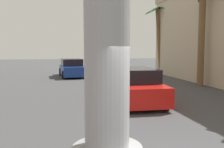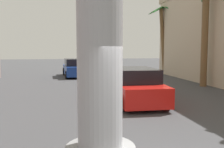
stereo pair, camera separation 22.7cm
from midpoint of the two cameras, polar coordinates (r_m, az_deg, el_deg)
The scene contains 5 objects.
ground_plane at distance 13.52m, azimuth -2.53°, elevation -4.62°, with size 90.98×90.98×0.00m, color #424244.
car_lead at distance 11.61m, azimuth 5.88°, elevation -2.69°, with size 2.20×4.83×1.56m.
car_far at distance 22.12m, azimuth -8.16°, elevation 1.35°, with size 2.16×4.59×1.56m.
palm_tree_far_right at distance 24.57m, azimuth 11.79°, elevation 9.51°, with size 2.81×2.85×6.44m.
palm_tree_mid_right at distance 17.27m, azimuth 20.83°, elevation 9.95°, with size 3.18×3.21×6.35m.
Camera 2 is at (-1.82, -3.18, 2.47)m, focal length 40.00 mm.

